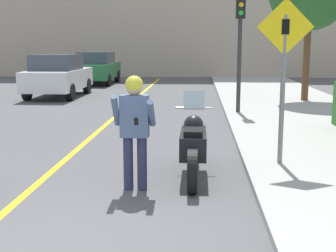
{
  "coord_description": "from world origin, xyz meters",
  "views": [
    {
      "loc": [
        1.81,
        -4.32,
        2.08
      ],
      "look_at": [
        1.33,
        3.08,
        0.78
      ],
      "focal_mm": 50.0,
      "sensor_mm": 36.0,
      "label": 1
    }
  ],
  "objects": [
    {
      "name": "traffic_light",
      "position": [
        2.97,
        9.39,
        2.51
      ],
      "size": [
        0.26,
        0.3,
        3.44
      ],
      "color": "#2D2D30",
      "rests_on": "sidewalk_curb"
    },
    {
      "name": "building_backdrop",
      "position": [
        0.0,
        26.0,
        4.82
      ],
      "size": [
        28.0,
        1.2,
        9.65
      ],
      "color": "#B2A38E",
      "rests_on": "ground"
    },
    {
      "name": "parked_car_green",
      "position": [
        -3.52,
        19.94,
        0.86
      ],
      "size": [
        1.88,
        4.2,
        1.68
      ],
      "color": "black",
      "rests_on": "ground"
    },
    {
      "name": "parked_car_white",
      "position": [
        -3.77,
        13.96,
        0.86
      ],
      "size": [
        1.88,
        4.2,
        1.68
      ],
      "color": "black",
      "rests_on": "ground"
    },
    {
      "name": "person_biker",
      "position": [
        0.91,
        2.15,
        1.0
      ],
      "size": [
        0.59,
        0.46,
        1.65
      ],
      "color": "#282D4C",
      "rests_on": "ground"
    },
    {
      "name": "road_center_line",
      "position": [
        -0.6,
        6.0,
        0.0
      ],
      "size": [
        0.12,
        36.0,
        0.01
      ],
      "color": "yellow",
      "rests_on": "ground"
    },
    {
      "name": "crossing_sign",
      "position": [
        3.19,
        3.43,
        1.73
      ],
      "size": [
        0.91,
        0.08,
        2.7
      ],
      "color": "slate",
      "rests_on": "sidewalk_curb"
    },
    {
      "name": "motorcycle",
      "position": [
        1.74,
        2.9,
        0.51
      ],
      "size": [
        0.62,
        2.3,
        1.3
      ],
      "color": "black",
      "rests_on": "ground"
    }
  ]
}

